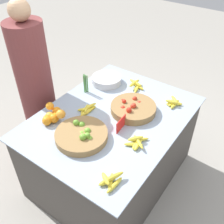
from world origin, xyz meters
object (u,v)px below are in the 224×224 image
object	(u,v)px
lime_bowl	(82,135)
metal_bowl	(107,80)
tomato_basket	(133,108)
vendor_person	(37,93)
price_sign	(121,124)

from	to	relation	value
lime_bowl	metal_bowl	distance (m)	0.83
lime_bowl	tomato_basket	size ratio (longest dim) A/B	1.04
lime_bowl	vendor_person	bearing A→B (deg)	73.07
tomato_basket	price_sign	distance (m)	0.26
metal_bowl	vendor_person	size ratio (longest dim) A/B	0.18
metal_bowl	price_sign	world-z (taller)	price_sign
metal_bowl	vendor_person	bearing A→B (deg)	137.95
vendor_person	metal_bowl	bearing A→B (deg)	-42.05
metal_bowl	price_sign	bearing A→B (deg)	-134.04
tomato_basket	metal_bowl	world-z (taller)	tomato_basket
price_sign	vendor_person	distance (m)	0.99
price_sign	metal_bowl	bearing A→B (deg)	41.43
lime_bowl	vendor_person	xyz separation A→B (m)	(0.24, 0.79, -0.05)
tomato_basket	metal_bowl	size ratio (longest dim) A/B	1.33
tomato_basket	vendor_person	xyz separation A→B (m)	(-0.28, 0.94, -0.06)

